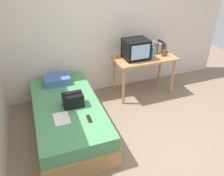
# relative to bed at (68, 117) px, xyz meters

# --- Properties ---
(ground_plane) EXTENTS (8.00, 8.00, 0.00)m
(ground_plane) POSITION_rel_bed_xyz_m (1.01, -0.89, -0.24)
(ground_plane) COLOR #84705B
(wall_back) EXTENTS (5.20, 0.10, 2.60)m
(wall_back) POSITION_rel_bed_xyz_m (1.01, 1.11, 1.06)
(wall_back) COLOR beige
(wall_back) RESTS_ON ground
(bed) EXTENTS (1.00, 2.00, 0.49)m
(bed) POSITION_rel_bed_xyz_m (0.00, 0.00, 0.00)
(bed) COLOR #B27F4C
(bed) RESTS_ON ground
(desk) EXTENTS (1.16, 0.60, 0.78)m
(desk) POSITION_rel_bed_xyz_m (1.62, 0.62, 0.43)
(desk) COLOR #B27F4C
(desk) RESTS_ON ground
(tv) EXTENTS (0.44, 0.39, 0.36)m
(tv) POSITION_rel_bed_xyz_m (1.43, 0.63, 0.72)
(tv) COLOR black
(tv) RESTS_ON desk
(water_bottle) EXTENTS (0.06, 0.06, 0.22)m
(water_bottle) POSITION_rel_bed_xyz_m (1.71, 0.49, 0.65)
(water_bottle) COLOR #3399DB
(water_bottle) RESTS_ON desk
(book_row) EXTENTS (0.32, 0.17, 0.25)m
(book_row) POSITION_rel_bed_xyz_m (1.96, 0.75, 0.64)
(book_row) COLOR #7A3D89
(book_row) RESTS_ON desk
(picture_frame) EXTENTS (0.11, 0.02, 0.13)m
(picture_frame) POSITION_rel_bed_xyz_m (2.00, 0.53, 0.60)
(picture_frame) COLOR brown
(picture_frame) RESTS_ON desk
(pillow) EXTENTS (0.43, 0.33, 0.13)m
(pillow) POSITION_rel_bed_xyz_m (-0.04, 0.71, 0.31)
(pillow) COLOR #4766AD
(pillow) RESTS_ON bed
(handbag) EXTENTS (0.30, 0.20, 0.22)m
(handbag) POSITION_rel_bed_xyz_m (0.09, -0.08, 0.35)
(handbag) COLOR black
(handbag) RESTS_ON bed
(magazine) EXTENTS (0.21, 0.29, 0.01)m
(magazine) POSITION_rel_bed_xyz_m (-0.13, -0.33, 0.26)
(magazine) COLOR white
(magazine) RESTS_ON bed
(remote_dark) EXTENTS (0.04, 0.16, 0.02)m
(remote_dark) POSITION_rel_bed_xyz_m (0.22, -0.48, 0.26)
(remote_dark) COLOR black
(remote_dark) RESTS_ON bed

